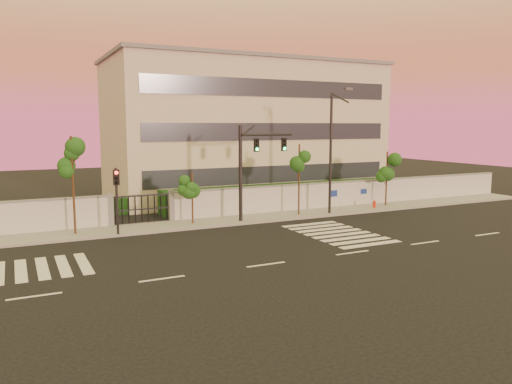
# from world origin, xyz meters

# --- Properties ---
(ground) EXTENTS (120.00, 120.00, 0.00)m
(ground) POSITION_xyz_m (0.00, 0.00, 0.00)
(ground) COLOR black
(ground) RESTS_ON ground
(sidewalk) EXTENTS (60.00, 3.00, 0.15)m
(sidewalk) POSITION_xyz_m (0.00, 10.50, 0.07)
(sidewalk) COLOR gray
(sidewalk) RESTS_ON ground
(perimeter_wall) EXTENTS (60.00, 0.36, 2.20)m
(perimeter_wall) POSITION_xyz_m (0.10, 12.00, 1.07)
(perimeter_wall) COLOR silver
(perimeter_wall) RESTS_ON ground
(hedge_row) EXTENTS (41.00, 4.25, 1.80)m
(hedge_row) POSITION_xyz_m (1.17, 14.74, 0.82)
(hedge_row) COLOR #103514
(hedge_row) RESTS_ON ground
(institutional_building) EXTENTS (24.40, 12.40, 12.25)m
(institutional_building) POSITION_xyz_m (9.00, 21.99, 6.16)
(institutional_building) COLOR beige
(institutional_building) RESTS_ON ground
(road_markings) EXTENTS (57.00, 7.62, 0.02)m
(road_markings) POSITION_xyz_m (-1.58, 3.76, 0.01)
(road_markings) COLOR silver
(road_markings) RESTS_ON ground
(street_tree_c) EXTENTS (1.64, 1.31, 5.91)m
(street_tree_c) POSITION_xyz_m (-7.32, 10.43, 4.34)
(street_tree_c) COLOR #382314
(street_tree_c) RESTS_ON ground
(street_tree_d) EXTENTS (1.36, 1.08, 3.50)m
(street_tree_d) POSITION_xyz_m (-0.03, 10.42, 2.58)
(street_tree_d) COLOR #382314
(street_tree_d) RESTS_ON ground
(street_tree_e) EXTENTS (1.52, 1.21, 5.19)m
(street_tree_e) POSITION_xyz_m (7.88, 10.14, 3.82)
(street_tree_e) COLOR #382314
(street_tree_e) RESTS_ON ground
(street_tree_f) EXTENTS (1.50, 1.19, 4.45)m
(street_tree_f) POSITION_xyz_m (16.23, 10.56, 3.28)
(street_tree_f) COLOR #382314
(street_tree_f) RESTS_ON ground
(traffic_signal_main) EXTENTS (4.12, 0.59, 6.52)m
(traffic_signal_main) POSITION_xyz_m (3.94, 9.76, 4.12)
(traffic_signal_main) COLOR black
(traffic_signal_main) RESTS_ON ground
(traffic_signal_secondary) EXTENTS (0.32, 0.32, 4.06)m
(traffic_signal_secondary) POSITION_xyz_m (-5.10, 9.12, 2.58)
(traffic_signal_secondary) COLOR black
(traffic_signal_secondary) RESTS_ON ground
(streetlight_east) EXTENTS (0.54, 2.17, 9.03)m
(streetlight_east) POSITION_xyz_m (10.19, 9.46, 4.88)
(streetlight_east) COLOR black
(streetlight_east) RESTS_ON ground
(fire_hydrant) EXTENTS (0.29, 0.28, 0.75)m
(fire_hydrant) POSITION_xyz_m (14.61, 9.99, 0.37)
(fire_hydrant) COLOR red
(fire_hydrant) RESTS_ON ground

